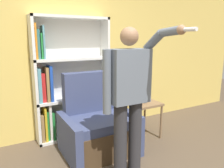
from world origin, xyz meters
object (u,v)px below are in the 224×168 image
(person_standing, at_px, (129,95))
(table_lamp, at_px, (143,84))
(armchair, at_px, (97,127))
(bookcase, at_px, (65,83))
(side_table, at_px, (143,107))

(person_standing, relative_size, table_lamp, 4.24)
(person_standing, height_order, table_lamp, person_standing)
(armchair, xyz_separation_m, person_standing, (0.05, -0.73, 0.63))
(person_standing, xyz_separation_m, table_lamp, (0.80, 0.79, -0.10))
(bookcase, relative_size, table_lamp, 4.76)
(bookcase, relative_size, person_standing, 1.12)
(side_table, distance_m, table_lamp, 0.39)
(bookcase, height_order, table_lamp, bookcase)
(person_standing, distance_m, side_table, 1.23)
(armchair, distance_m, table_lamp, 1.00)
(bookcase, relative_size, armchair, 1.72)
(table_lamp, bearing_deg, person_standing, -135.04)
(table_lamp, bearing_deg, armchair, -175.51)
(person_standing, bearing_deg, side_table, 44.96)
(person_standing, bearing_deg, armchair, 94.28)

